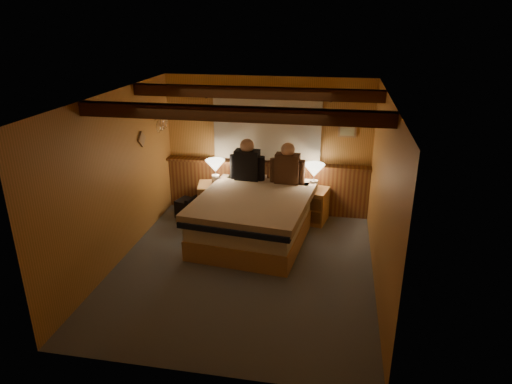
% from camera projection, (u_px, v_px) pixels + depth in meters
% --- Properties ---
extents(floor, '(4.20, 4.20, 0.00)m').
position_uv_depth(floor, '(244.00, 267.00, 6.47)').
color(floor, slate).
rests_on(floor, ground).
extents(ceiling, '(4.20, 4.20, 0.00)m').
position_uv_depth(ceiling, '(242.00, 97.00, 5.60)').
color(ceiling, tan).
rests_on(ceiling, wall_back).
extents(wall_back, '(3.60, 0.00, 3.60)m').
position_uv_depth(wall_back, '(267.00, 146.00, 7.96)').
color(wall_back, '#C88847').
rests_on(wall_back, floor).
extents(wall_left, '(0.00, 4.20, 4.20)m').
position_uv_depth(wall_left, '(116.00, 180.00, 6.34)').
color(wall_left, '#C88847').
rests_on(wall_left, floor).
extents(wall_right, '(0.00, 4.20, 4.20)m').
position_uv_depth(wall_right, '(382.00, 197.00, 5.74)').
color(wall_right, '#C88847').
rests_on(wall_right, floor).
extents(wall_front, '(3.60, 0.00, 3.60)m').
position_uv_depth(wall_front, '(195.00, 269.00, 4.11)').
color(wall_front, '#C88847').
rests_on(wall_front, floor).
extents(wainscot, '(3.60, 0.23, 0.94)m').
position_uv_depth(wainscot, '(266.00, 186.00, 8.16)').
color(wainscot, brown).
rests_on(wainscot, wall_back).
extents(curtain_window, '(2.18, 0.09, 1.11)m').
position_uv_depth(curtain_window, '(267.00, 129.00, 7.78)').
color(curtain_window, '#462311').
rests_on(curtain_window, wall_back).
extents(ceiling_beams, '(3.60, 1.65, 0.16)m').
position_uv_depth(ceiling_beams, '(244.00, 102.00, 5.77)').
color(ceiling_beams, '#462311').
rests_on(ceiling_beams, ceiling).
extents(coat_rail, '(0.05, 0.55, 0.24)m').
position_uv_depth(coat_rail, '(161.00, 122.00, 7.60)').
color(coat_rail, white).
rests_on(coat_rail, wall_left).
extents(framed_print, '(0.30, 0.04, 0.25)m').
position_uv_depth(framed_print, '(347.00, 130.00, 7.59)').
color(framed_print, '#A77D53').
rests_on(framed_print, wall_back).
extents(bed, '(1.87, 2.30, 0.73)m').
position_uv_depth(bed, '(255.00, 216.00, 7.18)').
color(bed, tan).
rests_on(bed, floor).
extents(nightstand_left, '(0.65, 0.61, 0.62)m').
position_uv_depth(nightstand_left, '(215.00, 201.00, 7.96)').
color(nightstand_left, tan).
rests_on(nightstand_left, floor).
extents(nightstand_right, '(0.62, 0.58, 0.59)m').
position_uv_depth(nightstand_right, '(311.00, 205.00, 7.82)').
color(nightstand_right, tan).
rests_on(nightstand_right, floor).
extents(lamp_left, '(0.33, 0.33, 0.44)m').
position_uv_depth(lamp_left, '(215.00, 167.00, 7.75)').
color(lamp_left, white).
rests_on(lamp_left, nightstand_left).
extents(lamp_right, '(0.35, 0.35, 0.46)m').
position_uv_depth(lamp_right, '(314.00, 172.00, 7.56)').
color(lamp_right, white).
rests_on(lamp_right, nightstand_right).
extents(person_left, '(0.60, 0.25, 0.73)m').
position_uv_depth(person_left, '(247.00, 163.00, 7.67)').
color(person_left, black).
rests_on(person_left, bed).
extents(person_right, '(0.59, 0.25, 0.71)m').
position_uv_depth(person_right, '(287.00, 167.00, 7.51)').
color(person_right, '#462B1C').
rests_on(person_right, bed).
extents(duffel_bag, '(0.60, 0.46, 0.38)m').
position_uv_depth(duffel_bag, '(192.00, 209.00, 7.99)').
color(duffel_bag, black).
rests_on(duffel_bag, floor).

